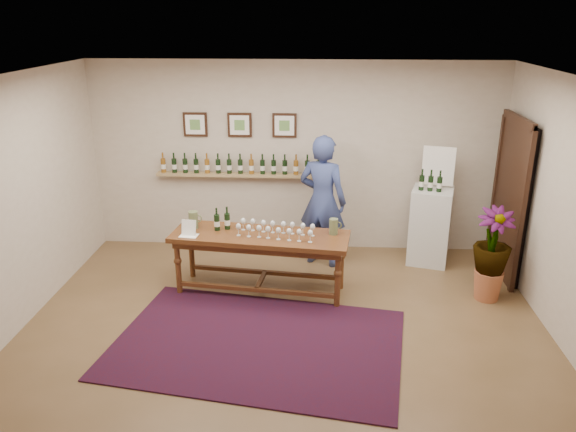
# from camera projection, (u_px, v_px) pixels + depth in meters

# --- Properties ---
(ground) EXTENTS (6.00, 6.00, 0.00)m
(ground) POSITION_uv_depth(u_px,v_px,m) (284.00, 331.00, 6.38)
(ground) COLOR brown
(ground) RESTS_ON ground
(room_shell) EXTENTS (6.00, 6.00, 6.00)m
(room_shell) POSITION_uv_depth(u_px,v_px,m) (447.00, 191.00, 7.62)
(room_shell) COLOR beige
(room_shell) RESTS_ON ground
(rug) EXTENTS (3.37, 2.52, 0.02)m
(rug) POSITION_uv_depth(u_px,v_px,m) (258.00, 343.00, 6.13)
(rug) COLOR #400B11
(rug) RESTS_ON ground
(tasting_table) EXTENTS (2.30, 0.97, 0.79)m
(tasting_table) POSITION_uv_depth(u_px,v_px,m) (260.00, 243.00, 7.08)
(tasting_table) COLOR #412210
(tasting_table) RESTS_ON ground
(table_glasses) EXTENTS (1.23, 0.48, 0.17)m
(table_glasses) POSITION_uv_depth(u_px,v_px,m) (276.00, 229.00, 6.96)
(table_glasses) COLOR silver
(table_glasses) RESTS_ON tasting_table
(table_bottles) EXTENTS (0.28, 0.20, 0.28)m
(table_bottles) POSITION_uv_depth(u_px,v_px,m) (222.00, 219.00, 7.14)
(table_bottles) COLOR black
(table_bottles) RESTS_ON tasting_table
(pitcher_left) EXTENTS (0.14, 0.14, 0.22)m
(pitcher_left) POSITION_uv_depth(u_px,v_px,m) (193.00, 220.00, 7.21)
(pitcher_left) COLOR #5E6840
(pitcher_left) RESTS_ON tasting_table
(pitcher_right) EXTENTS (0.13, 0.13, 0.20)m
(pitcher_right) POSITION_uv_depth(u_px,v_px,m) (334.00, 227.00, 7.01)
(pitcher_right) COLOR #5E6840
(pitcher_right) RESTS_ON tasting_table
(menu_card) EXTENTS (0.24, 0.19, 0.20)m
(menu_card) POSITION_uv_depth(u_px,v_px,m) (189.00, 228.00, 6.97)
(menu_card) COLOR white
(menu_card) RESTS_ON tasting_table
(display_pedestal) EXTENTS (0.67, 0.67, 1.09)m
(display_pedestal) POSITION_uv_depth(u_px,v_px,m) (430.00, 226.00, 7.99)
(display_pedestal) COLOR silver
(display_pedestal) RESTS_ON ground
(pedestal_bottles) EXTENTS (0.34, 0.17, 0.33)m
(pedestal_bottles) POSITION_uv_depth(u_px,v_px,m) (431.00, 179.00, 7.69)
(pedestal_bottles) COLOR black
(pedestal_bottles) RESTS_ON display_pedestal
(info_sign) EXTENTS (0.43, 0.14, 0.61)m
(info_sign) POSITION_uv_depth(u_px,v_px,m) (438.00, 166.00, 7.81)
(info_sign) COLOR white
(info_sign) RESTS_ON display_pedestal
(potted_plant) EXTENTS (0.57, 0.57, 1.04)m
(potted_plant) POSITION_uv_depth(u_px,v_px,m) (491.00, 255.00, 6.90)
(potted_plant) COLOR #A15735
(potted_plant) RESTS_ON ground
(person) EXTENTS (0.80, 0.66, 1.87)m
(person) POSITION_uv_depth(u_px,v_px,m) (323.00, 201.00, 7.81)
(person) COLOR navy
(person) RESTS_ON ground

